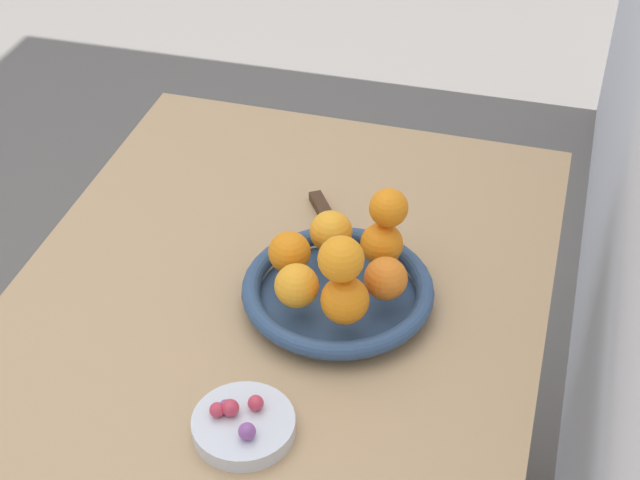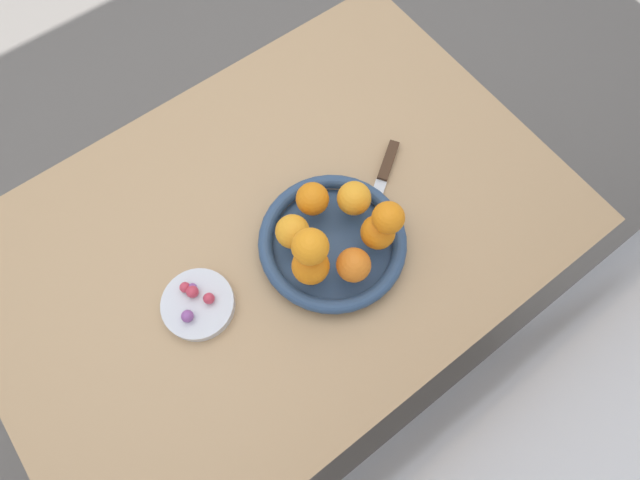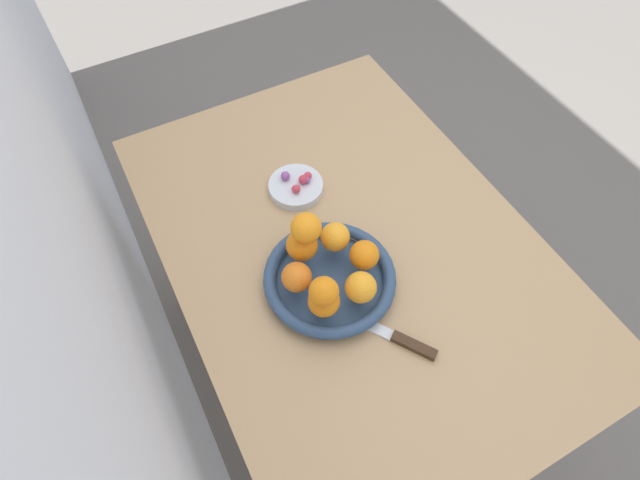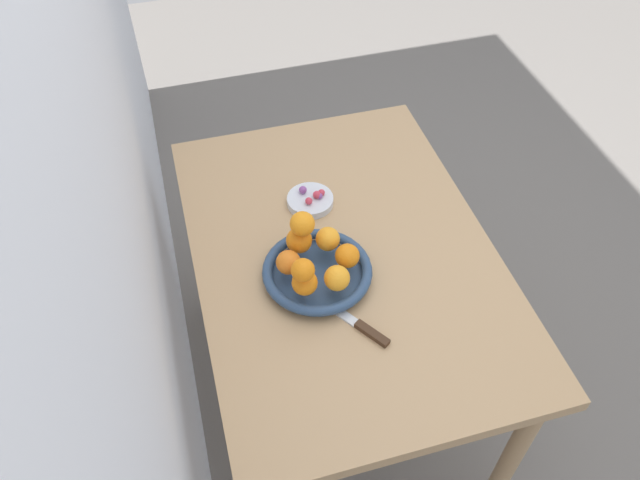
{
  "view_description": "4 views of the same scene",
  "coord_description": "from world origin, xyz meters",
  "px_view_note": "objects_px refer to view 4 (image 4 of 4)",
  "views": [
    {
      "loc": [
        0.93,
        0.34,
        1.68
      ],
      "look_at": [
        -0.09,
        0.06,
        0.83
      ],
      "focal_mm": 55.0,
      "sensor_mm": 36.0,
      "label": 1
    },
    {
      "loc": [
        0.15,
        0.34,
        1.61
      ],
      "look_at": [
        -0.03,
        0.1,
        0.84
      ],
      "focal_mm": 28.0,
      "sensor_mm": 36.0,
      "label": 2
    },
    {
      "loc": [
        -0.5,
        0.34,
        1.65
      ],
      "look_at": [
        -0.03,
        0.09,
        0.86
      ],
      "focal_mm": 28.0,
      "sensor_mm": 36.0,
      "label": 3
    },
    {
      "loc": [
        -1.0,
        0.34,
        1.95
      ],
      "look_at": [
        -0.03,
        0.07,
        0.83
      ],
      "focal_mm": 35.0,
      "sensor_mm": 36.0,
      "label": 4
    }
  ],
  "objects_px": {
    "candy_dish": "(310,201)",
    "orange_2": "(337,278)",
    "orange_3": "(347,256)",
    "candy_ball_4": "(317,195)",
    "orange_4": "(328,239)",
    "orange_6": "(302,224)",
    "dining_table": "(343,272)",
    "candy_ball_1": "(320,196)",
    "knife": "(351,320)",
    "orange_5": "(299,241)",
    "orange_7": "(303,270)",
    "fruit_bowl": "(317,272)",
    "orange_1": "(305,283)",
    "orange_0": "(288,262)",
    "candy_ball_0": "(303,190)",
    "candy_ball_3": "(309,201)",
    "candy_ball_2": "(321,193)"
  },
  "relations": [
    {
      "from": "fruit_bowl",
      "to": "candy_ball_0",
      "type": "distance_m",
      "value": 0.28
    },
    {
      "from": "orange_1",
      "to": "dining_table",
      "type": "bearing_deg",
      "value": -46.3
    },
    {
      "from": "orange_6",
      "to": "candy_ball_4",
      "type": "height_order",
      "value": "orange_6"
    },
    {
      "from": "orange_3",
      "to": "orange_5",
      "type": "relative_size",
      "value": 0.92
    },
    {
      "from": "knife",
      "to": "orange_0",
      "type": "bearing_deg",
      "value": 35.36
    },
    {
      "from": "orange_0",
      "to": "candy_ball_4",
      "type": "distance_m",
      "value": 0.28
    },
    {
      "from": "orange_4",
      "to": "orange_1",
      "type": "bearing_deg",
      "value": 142.68
    },
    {
      "from": "orange_3",
      "to": "orange_6",
      "type": "relative_size",
      "value": 0.99
    },
    {
      "from": "knife",
      "to": "candy_ball_0",
      "type": "bearing_deg",
      "value": 0.62
    },
    {
      "from": "orange_3",
      "to": "candy_ball_4",
      "type": "xyz_separation_m",
      "value": [
        0.26,
        0.0,
        -0.04
      ]
    },
    {
      "from": "orange_4",
      "to": "orange_5",
      "type": "xyz_separation_m",
      "value": [
        0.01,
        0.07,
        0.0
      ]
    },
    {
      "from": "candy_dish",
      "to": "knife",
      "type": "xyz_separation_m",
      "value": [
        -0.4,
        0.01,
        -0.01
      ]
    },
    {
      "from": "orange_2",
      "to": "orange_3",
      "type": "bearing_deg",
      "value": -36.27
    },
    {
      "from": "orange_5",
      "to": "orange_7",
      "type": "xyz_separation_m",
      "value": [
        -0.14,
        0.03,
        0.06
      ]
    },
    {
      "from": "orange_2",
      "to": "orange_3",
      "type": "distance_m",
      "value": 0.07
    },
    {
      "from": "dining_table",
      "to": "candy_ball_4",
      "type": "height_order",
      "value": "candy_ball_4"
    },
    {
      "from": "orange_7",
      "to": "candy_ball_4",
      "type": "distance_m",
      "value": 0.36
    },
    {
      "from": "candy_dish",
      "to": "orange_2",
      "type": "distance_m",
      "value": 0.33
    },
    {
      "from": "orange_4",
      "to": "candy_ball_3",
      "type": "relative_size",
      "value": 3.03
    },
    {
      "from": "fruit_bowl",
      "to": "orange_6",
      "type": "distance_m",
      "value": 0.13
    },
    {
      "from": "orange_2",
      "to": "dining_table",
      "type": "bearing_deg",
      "value": -23.65
    },
    {
      "from": "candy_ball_1",
      "to": "knife",
      "type": "relative_size",
      "value": 0.07
    },
    {
      "from": "orange_1",
      "to": "candy_ball_4",
      "type": "xyz_separation_m",
      "value": [
        0.31,
        -0.12,
        -0.04
      ]
    },
    {
      "from": "orange_0",
      "to": "orange_4",
      "type": "height_order",
      "value": "same"
    },
    {
      "from": "candy_dish",
      "to": "orange_6",
      "type": "distance_m",
      "value": 0.24
    },
    {
      "from": "orange_4",
      "to": "knife",
      "type": "relative_size",
      "value": 0.27
    },
    {
      "from": "dining_table",
      "to": "orange_2",
      "type": "xyz_separation_m",
      "value": [
        -0.14,
        0.06,
        0.16
      ]
    },
    {
      "from": "candy_ball_3",
      "to": "candy_ball_4",
      "type": "height_order",
      "value": "candy_ball_4"
    },
    {
      "from": "candy_ball_1",
      "to": "knife",
      "type": "height_order",
      "value": "candy_ball_1"
    },
    {
      "from": "orange_4",
      "to": "candy_ball_2",
      "type": "xyz_separation_m",
      "value": [
        0.2,
        -0.04,
        -0.04
      ]
    },
    {
      "from": "orange_4",
      "to": "candy_ball_2",
      "type": "bearing_deg",
      "value": -11.35
    },
    {
      "from": "candy_ball_3",
      "to": "candy_dish",
      "type": "bearing_deg",
      "value": -23.79
    },
    {
      "from": "orange_1",
      "to": "candy_ball_4",
      "type": "bearing_deg",
      "value": -20.16
    },
    {
      "from": "orange_3",
      "to": "orange_5",
      "type": "distance_m",
      "value": 0.12
    },
    {
      "from": "orange_4",
      "to": "orange_6",
      "type": "xyz_separation_m",
      "value": [
        0.01,
        0.06,
        0.07
      ]
    },
    {
      "from": "orange_5",
      "to": "orange_1",
      "type": "bearing_deg",
      "value": 171.15
    },
    {
      "from": "knife",
      "to": "orange_1",
      "type": "bearing_deg",
      "value": 46.23
    },
    {
      "from": "candy_ball_4",
      "to": "orange_4",
      "type": "bearing_deg",
      "value": 172.53
    },
    {
      "from": "dining_table",
      "to": "candy_ball_2",
      "type": "bearing_deg",
      "value": 1.71
    },
    {
      "from": "candy_dish",
      "to": "orange_2",
      "type": "bearing_deg",
      "value": 176.16
    },
    {
      "from": "dining_table",
      "to": "candy_ball_1",
      "type": "bearing_deg",
      "value": 4.27
    },
    {
      "from": "orange_2",
      "to": "orange_5",
      "type": "relative_size",
      "value": 0.95
    },
    {
      "from": "dining_table",
      "to": "orange_5",
      "type": "height_order",
      "value": "orange_5"
    },
    {
      "from": "fruit_bowl",
      "to": "orange_5",
      "type": "bearing_deg",
      "value": 22.68
    },
    {
      "from": "orange_1",
      "to": "orange_2",
      "type": "relative_size",
      "value": 0.99
    },
    {
      "from": "orange_4",
      "to": "candy_ball_1",
      "type": "height_order",
      "value": "orange_4"
    },
    {
      "from": "orange_3",
      "to": "knife",
      "type": "relative_size",
      "value": 0.26
    },
    {
      "from": "candy_ball_2",
      "to": "knife",
      "type": "xyz_separation_m",
      "value": [
        -0.41,
        0.04,
        -0.03
      ]
    },
    {
      "from": "orange_6",
      "to": "candy_ball_4",
      "type": "xyz_separation_m",
      "value": [
        0.19,
        -0.09,
        -0.1
      ]
    },
    {
      "from": "candy_dish",
      "to": "orange_2",
      "type": "relative_size",
      "value": 2.06
    }
  ]
}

